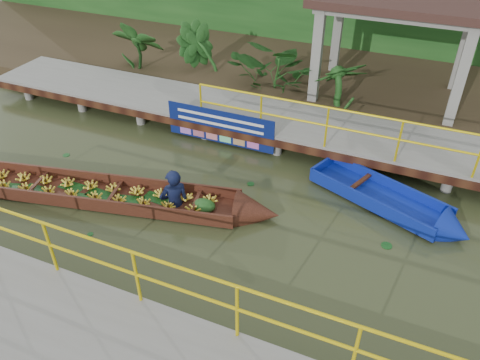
% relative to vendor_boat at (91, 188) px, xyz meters
% --- Properties ---
extents(ground, '(80.00, 80.00, 0.00)m').
position_rel_vendor_boat_xyz_m(ground, '(2.11, 0.59, -0.25)').
color(ground, '#2D3319').
rests_on(ground, ground).
extents(land_strip, '(30.00, 8.00, 0.45)m').
position_rel_vendor_boat_xyz_m(land_strip, '(2.11, 8.09, -0.03)').
color(land_strip, '#35281A').
rests_on(land_strip, ground).
extents(far_dock, '(16.00, 2.06, 1.66)m').
position_rel_vendor_boat_xyz_m(far_dock, '(2.13, 4.01, 0.22)').
color(far_dock, gray).
rests_on(far_dock, ground).
extents(pavilion, '(4.40, 3.00, 3.00)m').
position_rel_vendor_boat_xyz_m(pavilion, '(5.11, 6.89, 2.56)').
color(pavilion, gray).
rests_on(pavilion, ground).
extents(vendor_boat, '(8.98, 2.72, 2.11)m').
position_rel_vendor_boat_xyz_m(vendor_boat, '(0.00, 0.00, 0.00)').
color(vendor_boat, '#35180E').
rests_on(vendor_boat, ground).
extents(moored_blue_boat, '(3.57, 2.10, 0.83)m').
position_rel_vendor_boat_xyz_m(moored_blue_boat, '(6.55, 1.98, -0.10)').
color(moored_blue_boat, '#0D2196').
rests_on(moored_blue_boat, ground).
extents(blue_banner, '(2.88, 0.04, 0.90)m').
position_rel_vendor_boat_xyz_m(blue_banner, '(1.65, 3.06, 0.30)').
color(blue_banner, navy).
rests_on(blue_banner, ground).
extents(tropical_plants, '(14.03, 1.03, 1.29)m').
position_rel_vendor_boat_xyz_m(tropical_plants, '(3.82, 5.89, 0.84)').
color(tropical_plants, '#153F14').
rests_on(tropical_plants, ground).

